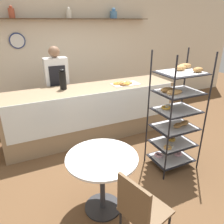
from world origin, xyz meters
TOP-DOWN VIEW (x-y plane):
  - ground_plane at (0.00, 0.00)m, footprint 14.00×14.00m
  - back_wall at (-0.00, 2.75)m, footprint 10.00×0.30m
  - display_counter at (0.00, 1.36)m, footprint 3.15×0.75m
  - pastry_rack at (0.76, -0.06)m, footprint 0.65×0.51m
  - person_worker at (-0.49, 1.93)m, footprint 0.43×0.23m
  - cafe_table at (-0.54, -0.40)m, footprint 0.79×0.79m
  - cafe_chair at (-0.45, -1.05)m, footprint 0.47×0.47m
  - coffee_carafe at (-0.48, 1.47)m, footprint 0.12×0.12m
  - donut_tray_counter at (0.64, 1.27)m, footprint 0.52×0.29m

SIDE VIEW (x-z plane):
  - ground_plane at x=0.00m, z-range 0.00..0.00m
  - display_counter at x=0.00m, z-range 0.00..0.97m
  - cafe_table at x=-0.54m, z-range 0.19..0.92m
  - cafe_chair at x=-0.45m, z-range 0.11..1.00m
  - pastry_rack at x=0.76m, z-range -0.05..1.69m
  - person_worker at x=-0.49m, z-range 0.08..1.74m
  - donut_tray_counter at x=0.64m, z-range 0.96..1.01m
  - coffee_carafe at x=-0.48m, z-range 0.96..1.32m
  - back_wall at x=0.00m, z-range 0.01..2.71m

